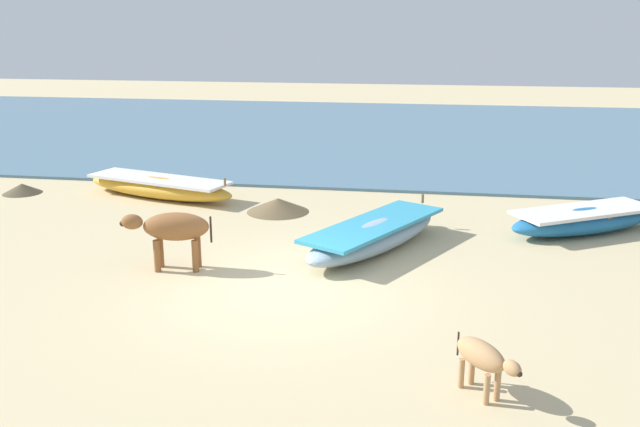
{
  "coord_description": "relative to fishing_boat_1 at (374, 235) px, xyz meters",
  "views": [
    {
      "loc": [
        2.39,
        -10.57,
        4.38
      ],
      "look_at": [
        0.2,
        2.72,
        0.6
      ],
      "focal_mm": 38.4,
      "sensor_mm": 36.0,
      "label": 1
    }
  ],
  "objects": [
    {
      "name": "calf_near_tan",
      "position": [
        1.76,
        -5.35,
        0.2
      ],
      "size": [
        0.83,
        0.94,
        0.7
      ],
      "rotation": [
        0.0,
        0.0,
        5.39
      ],
      "color": "tan",
      "rests_on": "ground"
    },
    {
      "name": "ground",
      "position": [
        -1.35,
        -2.41,
        -0.3
      ],
      "size": [
        80.0,
        80.0,
        0.0
      ],
      "primitive_type": "plane",
      "color": "#CCB789"
    },
    {
      "name": "fishing_boat_1",
      "position": [
        0.0,
        0.0,
        0.0
      ],
      "size": [
        2.96,
        4.2,
        0.75
      ],
      "rotation": [
        0.0,
        0.0,
        1.08
      ],
      "color": "#8CA5B7",
      "rests_on": "ground"
    },
    {
      "name": "debris_pile_1",
      "position": [
        -9.61,
        3.09,
        -0.17
      ],
      "size": [
        1.41,
        1.41,
        0.26
      ],
      "primitive_type": "cone",
      "rotation": [
        0.0,
        0.0,
        0.98
      ],
      "color": "brown",
      "rests_on": "ground"
    },
    {
      "name": "cow_adult_brown",
      "position": [
        -3.51,
        -1.75,
        0.47
      ],
      "size": [
        1.66,
        0.65,
        1.08
      ],
      "rotation": [
        0.0,
        0.0,
        3.3
      ],
      "color": "brown",
      "rests_on": "ground"
    },
    {
      "name": "sea_water",
      "position": [
        -1.35,
        14.75,
        -0.26
      ],
      "size": [
        60.0,
        20.0,
        0.08
      ],
      "primitive_type": "cube",
      "color": "slate",
      "rests_on": "ground"
    },
    {
      "name": "debris_pile_0",
      "position": [
        -2.51,
        2.4,
        -0.13
      ],
      "size": [
        1.77,
        1.77,
        0.33
      ],
      "primitive_type": "cone",
      "rotation": [
        0.0,
        0.0,
        6.08
      ],
      "color": "brown",
      "rests_on": "ground"
    },
    {
      "name": "fishing_boat_3",
      "position": [
        -5.85,
        3.28,
        -0.02
      ],
      "size": [
        4.55,
        2.31,
        0.72
      ],
      "rotation": [
        0.0,
        0.0,
        5.99
      ],
      "color": "gold",
      "rests_on": "ground"
    },
    {
      "name": "fishing_boat_6",
      "position": [
        4.34,
        1.85,
        -0.01
      ],
      "size": [
        3.68,
        2.8,
        0.73
      ],
      "rotation": [
        0.0,
        0.0,
        0.54
      ],
      "color": "#1E669E",
      "rests_on": "ground"
    }
  ]
}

